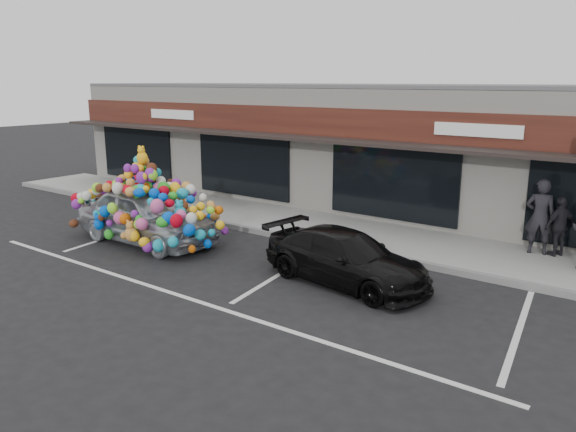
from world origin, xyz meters
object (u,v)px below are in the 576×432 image
Objects in this scene: toy_car at (146,209)px; black_sedan at (346,258)px; pedestrian_c at (560,226)px; pedestrian_a at (540,217)px.

toy_car is 6.23m from black_sedan.
toy_car is 3.16× the size of pedestrian_c.
black_sedan is at bearing 42.54° from pedestrian_a.
pedestrian_a is (9.22, 4.91, 0.17)m from toy_car.
toy_car reaches higher than pedestrian_a.
pedestrian_c is at bearing -61.84° from toy_car.
toy_car is 1.18× the size of black_sedan.
black_sedan is (6.20, 0.50, -0.36)m from toy_car.
pedestrian_c is (9.68, 5.03, -0.04)m from toy_car.
pedestrian_a reaches higher than pedestrian_c.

